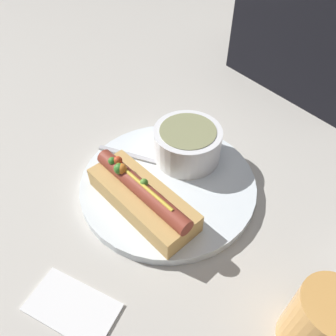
% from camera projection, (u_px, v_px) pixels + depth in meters
% --- Properties ---
extents(ground_plane, '(4.00, 4.00, 0.00)m').
position_uv_depth(ground_plane, '(168.00, 187.00, 0.51)').
color(ground_plane, '#BCB7AD').
extents(dinner_plate, '(0.27, 0.27, 0.01)m').
position_uv_depth(dinner_plate, '(168.00, 184.00, 0.51)').
color(dinner_plate, white).
rests_on(dinner_plate, ground_plane).
extents(hot_dog, '(0.18, 0.08, 0.06)m').
position_uv_depth(hot_dog, '(142.00, 196.00, 0.45)').
color(hot_dog, tan).
rests_on(hot_dog, dinner_plate).
extents(soup_bowl, '(0.11, 0.11, 0.05)m').
position_uv_depth(soup_bowl, '(187.00, 142.00, 0.52)').
color(soup_bowl, white).
rests_on(soup_bowl, dinner_plate).
extents(spoon, '(0.14, 0.10, 0.01)m').
position_uv_depth(spoon, '(161.00, 163.00, 0.52)').
color(spoon, '#B7B7BC').
rests_on(spoon, dinner_plate).
extents(drinking_glass, '(0.06, 0.06, 0.09)m').
position_uv_depth(drinking_glass, '(319.00, 323.00, 0.33)').
color(drinking_glass, '#D8994C').
rests_on(drinking_glass, ground_plane).
extents(napkin, '(0.12, 0.10, 0.01)m').
position_uv_depth(napkin, '(72.00, 307.00, 0.38)').
color(napkin, white).
rests_on(napkin, ground_plane).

